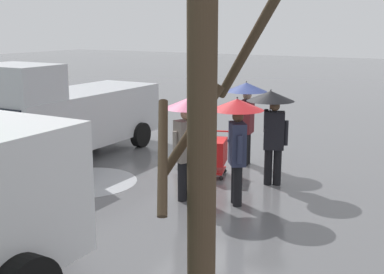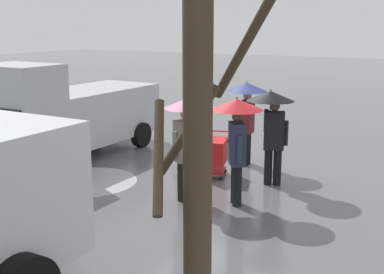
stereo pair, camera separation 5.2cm
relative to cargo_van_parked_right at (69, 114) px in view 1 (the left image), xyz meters
name	(u,v)px [view 1 (the left image)]	position (x,y,z in m)	size (l,w,h in m)	color
ground_plane	(217,173)	(-4.11, -0.61, -1.18)	(90.00, 90.00, 0.00)	#5B5B5E
slush_patch_near_cluster	(86,181)	(-1.85, 1.50, -1.18)	(2.30, 2.30, 0.01)	#999BA0
slush_patch_under_van	(80,144)	(0.83, -1.25, -1.18)	(1.39, 1.39, 0.01)	#999BA0
cargo_van_parked_right	(69,114)	(0.00, 0.00, 0.00)	(2.22, 5.35, 2.60)	#B7BABF
shopping_cart_vendor	(214,153)	(-4.17, -0.36, -0.61)	(0.78, 0.95, 1.04)	red
hand_dolly_boxes	(187,147)	(-3.26, -0.65, -0.66)	(0.74, 0.84, 1.32)	#515156
pedestrian_pink_side	(237,126)	(-5.40, 1.09, 0.41)	(1.04, 1.04, 2.15)	black
pedestrian_black_side	(246,104)	(-4.41, -1.61, 0.39)	(1.04, 1.04, 2.15)	black
pedestrian_white_side	(188,124)	(-4.46, 1.36, 0.41)	(1.04, 1.04, 2.15)	black
pedestrian_far_side	(272,115)	(-5.55, -0.40, 0.39)	(1.04, 1.04, 2.15)	black
bare_tree_near	(202,218)	(-7.52, 6.40, 0.77)	(1.08, 1.08, 3.74)	#423323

